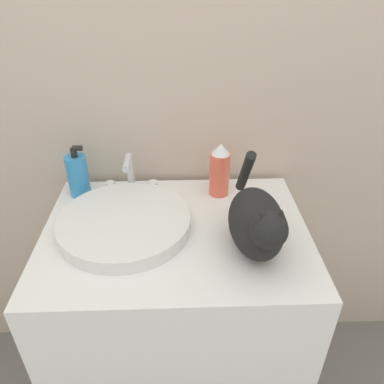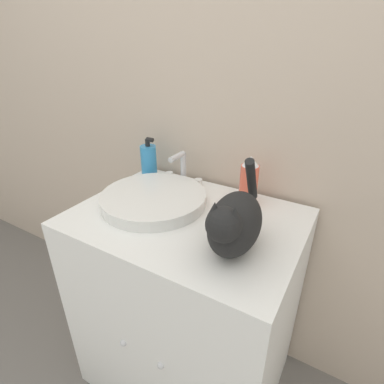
# 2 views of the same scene
# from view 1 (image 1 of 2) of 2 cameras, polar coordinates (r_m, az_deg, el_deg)

# --- Properties ---
(wall_back) EXTENTS (6.00, 0.05, 2.50)m
(wall_back) POSITION_cam_1_polar(r_m,az_deg,el_deg) (1.23, -2.98, 19.60)
(wall_back) COLOR #C6B29E
(wall_back) RESTS_ON ground_plane
(vanity_cabinet) EXTENTS (0.78, 0.59, 0.84)m
(vanity_cabinet) POSITION_cam_1_polar(r_m,az_deg,el_deg) (1.40, -2.09, -19.37)
(vanity_cabinet) COLOR white
(vanity_cabinet) RESTS_ON ground_plane
(sink_basin) EXTENTS (0.39, 0.39, 0.04)m
(sink_basin) POSITION_cam_1_polar(r_m,az_deg,el_deg) (1.11, -10.23, -4.64)
(sink_basin) COLOR white
(sink_basin) RESTS_ON vanity_cabinet
(faucet) EXTENTS (0.18, 0.11, 0.14)m
(faucet) POSITION_cam_1_polar(r_m,az_deg,el_deg) (1.25, -9.39, 2.40)
(faucet) COLOR silver
(faucet) RESTS_ON vanity_cabinet
(cat) EXTENTS (0.16, 0.34, 0.24)m
(cat) POSITION_cam_1_polar(r_m,az_deg,el_deg) (0.99, 9.90, -4.62)
(cat) COLOR black
(cat) RESTS_ON vanity_cabinet
(soap_bottle) EXTENTS (0.07, 0.07, 0.18)m
(soap_bottle) POSITION_cam_1_polar(r_m,az_deg,el_deg) (1.28, -16.98, 2.47)
(soap_bottle) COLOR #338CCC
(soap_bottle) RESTS_ON vanity_cabinet
(spray_bottle) EXTENTS (0.07, 0.07, 0.18)m
(spray_bottle) POSITION_cam_1_polar(r_m,az_deg,el_deg) (1.22, 4.25, 3.35)
(spray_bottle) COLOR #EF6047
(spray_bottle) RESTS_ON vanity_cabinet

